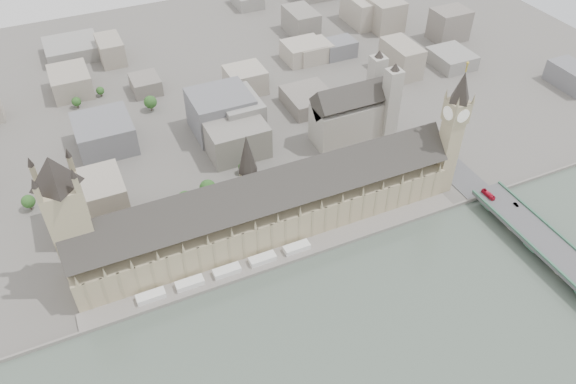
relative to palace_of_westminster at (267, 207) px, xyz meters
name	(u,v)px	position (x,y,z in m)	size (l,w,h in m)	color
ground	(279,249)	(0.00, -19.70, -22.71)	(900.00, 900.00, 0.00)	#595651
embankment_wall	(288,263)	(0.00, -34.70, -21.21)	(600.00, 1.50, 3.00)	slate
river_terrace	(284,256)	(0.00, -27.20, -21.71)	(270.00, 15.00, 2.00)	slate
terrace_tents	(227,271)	(-40.00, -26.70, -18.71)	(118.00, 7.00, 4.00)	white
palace_of_westminster	(267,207)	(0.00, 0.00, 0.00)	(265.00, 40.73, 55.44)	gray
elizabeth_tower	(453,125)	(138.00, -11.70, 35.38)	(17.00, 17.00, 107.50)	gray
victoria_tower	(69,218)	(-122.00, 6.30, 32.50)	(30.00, 30.00, 100.00)	gray
central_tower	(248,165)	(-10.00, 6.30, 35.21)	(13.00, 13.00, 48.00)	gray
westminster_bridge	(556,258)	(162.00, -107.20, -17.58)	(25.00, 325.00, 10.25)	#474749
westminster_abbey	(355,112)	(110.92, 75.30, 2.38)	(68.00, 36.00, 64.00)	gray
city_skyline_inland	(176,66)	(0.00, 225.30, -3.71)	(720.00, 360.00, 38.00)	gray
park_trees	(234,192)	(-10.00, 40.30, -15.21)	(110.00, 30.00, 15.00)	#1F4016
red_bus_north	(488,194)	(156.34, -43.24, -10.81)	(2.77, 11.84, 3.30)	red
car_silver	(516,204)	(168.14, -59.44, -11.75)	(1.49, 4.27, 1.41)	gray
car_approach	(457,155)	(165.76, 6.11, -11.74)	(1.99, 4.90, 1.42)	gray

